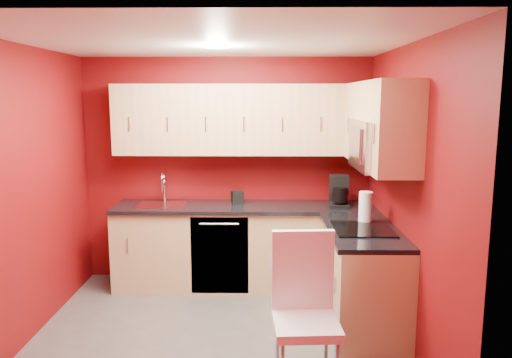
{
  "coord_description": "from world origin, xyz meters",
  "views": [
    {
      "loc": [
        0.39,
        -4.07,
        2.06
      ],
      "look_at": [
        0.33,
        0.55,
        1.3
      ],
      "focal_mm": 35.0,
      "sensor_mm": 36.0,
      "label": 1
    }
  ],
  "objects_px": {
    "coffee_maker": "(339,191)",
    "sink": "(162,202)",
    "paper_towel": "(366,207)",
    "dining_chair": "(306,316)",
    "microwave": "(379,145)",
    "napkin_holder": "(237,197)"
  },
  "relations": [
    {
      "from": "coffee_maker",
      "to": "sink",
      "type": "bearing_deg",
      "value": -179.22
    },
    {
      "from": "paper_towel",
      "to": "dining_chair",
      "type": "xyz_separation_m",
      "value": [
        -0.65,
        -1.26,
        -0.5
      ]
    },
    {
      "from": "sink",
      "to": "paper_towel",
      "type": "height_order",
      "value": "sink"
    },
    {
      "from": "coffee_maker",
      "to": "dining_chair",
      "type": "height_order",
      "value": "coffee_maker"
    },
    {
      "from": "microwave",
      "to": "paper_towel",
      "type": "height_order",
      "value": "microwave"
    },
    {
      "from": "paper_towel",
      "to": "dining_chair",
      "type": "bearing_deg",
      "value": -117.42
    },
    {
      "from": "sink",
      "to": "dining_chair",
      "type": "height_order",
      "value": "sink"
    },
    {
      "from": "coffee_maker",
      "to": "paper_towel",
      "type": "distance_m",
      "value": 0.69
    },
    {
      "from": "dining_chair",
      "to": "coffee_maker",
      "type": "bearing_deg",
      "value": 71.97
    },
    {
      "from": "napkin_holder",
      "to": "coffee_maker",
      "type": "bearing_deg",
      "value": -7.98
    },
    {
      "from": "coffee_maker",
      "to": "napkin_holder",
      "type": "relative_size",
      "value": 2.5
    },
    {
      "from": "microwave",
      "to": "dining_chair",
      "type": "bearing_deg",
      "value": -124.84
    },
    {
      "from": "microwave",
      "to": "sink",
      "type": "distance_m",
      "value": 2.43
    },
    {
      "from": "microwave",
      "to": "paper_towel",
      "type": "relative_size",
      "value": 2.64
    },
    {
      "from": "sink",
      "to": "coffee_maker",
      "type": "height_order",
      "value": "sink"
    },
    {
      "from": "microwave",
      "to": "sink",
      "type": "relative_size",
      "value": 1.46
    },
    {
      "from": "microwave",
      "to": "sink",
      "type": "height_order",
      "value": "microwave"
    },
    {
      "from": "microwave",
      "to": "coffee_maker",
      "type": "xyz_separation_m",
      "value": [
        -0.18,
        0.94,
        -0.58
      ]
    },
    {
      "from": "napkin_holder",
      "to": "dining_chair",
      "type": "bearing_deg",
      "value": -74.45
    },
    {
      "from": "microwave",
      "to": "paper_towel",
      "type": "bearing_deg",
      "value": 99.05
    },
    {
      "from": "coffee_maker",
      "to": "paper_towel",
      "type": "height_order",
      "value": "coffee_maker"
    },
    {
      "from": "sink",
      "to": "coffee_maker",
      "type": "xyz_separation_m",
      "value": [
        1.91,
        -0.06,
        0.13
      ]
    }
  ]
}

